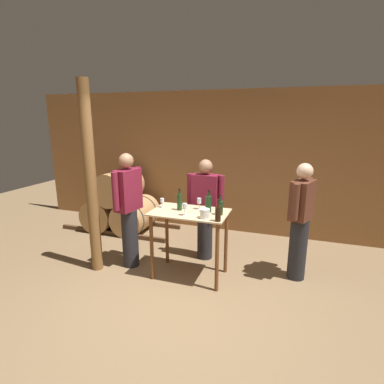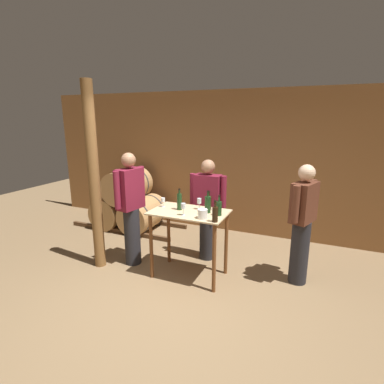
# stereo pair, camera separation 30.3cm
# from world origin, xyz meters

# --- Properties ---
(ground_plane) EXTENTS (14.00, 14.00, 0.00)m
(ground_plane) POSITION_xyz_m (0.00, 0.00, 0.00)
(ground_plane) COLOR brown
(back_wall) EXTENTS (8.40, 0.05, 2.70)m
(back_wall) POSITION_xyz_m (0.00, 2.77, 1.35)
(back_wall) COLOR brown
(back_wall) RESTS_ON ground_plane
(barrel_rack) EXTENTS (2.26, 0.90, 1.21)m
(barrel_rack) POSITION_xyz_m (-2.00, 2.10, 0.50)
(barrel_rack) COLOR #4C331E
(barrel_rack) RESTS_ON ground_plane
(tasting_table) EXTENTS (1.04, 0.64, 0.96)m
(tasting_table) POSITION_xyz_m (-0.08, 0.81, 0.75)
(tasting_table) COLOR #D1B284
(tasting_table) RESTS_ON ground_plane
(wooden_post) EXTENTS (0.16, 0.16, 2.70)m
(wooden_post) POSITION_xyz_m (-1.45, 0.55, 1.35)
(wooden_post) COLOR brown
(wooden_post) RESTS_ON ground_plane
(wine_bottle_far_left) EXTENTS (0.07, 0.07, 0.30)m
(wine_bottle_far_left) POSITION_xyz_m (-0.23, 0.83, 1.08)
(wine_bottle_far_left) COLOR #193819
(wine_bottle_far_left) RESTS_ON tasting_table
(wine_bottle_left) EXTENTS (0.07, 0.07, 0.27)m
(wine_bottle_left) POSITION_xyz_m (0.14, 0.99, 1.06)
(wine_bottle_left) COLOR black
(wine_bottle_left) RESTS_ON tasting_table
(wine_bottle_center) EXTENTS (0.08, 0.08, 0.30)m
(wine_bottle_center) POSITION_xyz_m (0.17, 0.86, 1.08)
(wine_bottle_center) COLOR #193819
(wine_bottle_center) RESTS_ON tasting_table
(wine_bottle_right) EXTENTS (0.07, 0.07, 0.27)m
(wine_bottle_right) POSITION_xyz_m (0.35, 0.81, 1.06)
(wine_bottle_right) COLOR #193819
(wine_bottle_right) RESTS_ON tasting_table
(wine_bottle_far_right) EXTENTS (0.07, 0.07, 0.28)m
(wine_bottle_far_right) POSITION_xyz_m (0.38, 0.55, 1.06)
(wine_bottle_far_right) COLOR black
(wine_bottle_far_right) RESTS_ON tasting_table
(wine_glass_near_left) EXTENTS (0.06, 0.06, 0.13)m
(wine_glass_near_left) POSITION_xyz_m (-0.51, 0.87, 1.05)
(wine_glass_near_left) COLOR silver
(wine_glass_near_left) RESTS_ON tasting_table
(wine_glass_near_center) EXTENTS (0.06, 0.06, 0.16)m
(wine_glass_near_center) POSITION_xyz_m (-0.08, 0.64, 1.08)
(wine_glass_near_center) COLOR silver
(wine_glass_near_center) RESTS_ON tasting_table
(wine_glass_near_right) EXTENTS (0.06, 0.06, 0.16)m
(wine_glass_near_right) POSITION_xyz_m (0.01, 0.96, 1.07)
(wine_glass_near_right) COLOR silver
(wine_glass_near_right) RESTS_ON tasting_table
(ice_bucket) EXTENTS (0.12, 0.12, 0.12)m
(ice_bucket) POSITION_xyz_m (0.20, 0.61, 1.02)
(ice_bucket) COLOR white
(ice_bucket) RESTS_ON tasting_table
(person_host) EXTENTS (0.34, 0.56, 1.63)m
(person_host) POSITION_xyz_m (1.35, 1.24, 0.86)
(person_host) COLOR #232328
(person_host) RESTS_ON ground_plane
(person_visitor_with_scarf) EXTENTS (0.29, 0.58, 1.71)m
(person_visitor_with_scarf) POSITION_xyz_m (-1.03, 0.81, 0.91)
(person_visitor_with_scarf) COLOR #232328
(person_visitor_with_scarf) RESTS_ON ground_plane
(person_visitor_bearded) EXTENTS (0.59, 0.24, 1.59)m
(person_visitor_bearded) POSITION_xyz_m (-0.04, 1.43, 0.84)
(person_visitor_bearded) COLOR #232328
(person_visitor_bearded) RESTS_ON ground_plane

